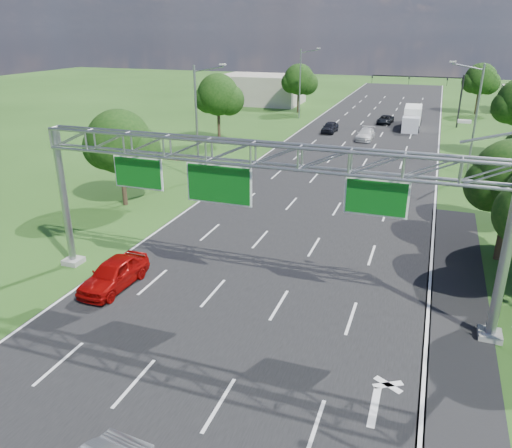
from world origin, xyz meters
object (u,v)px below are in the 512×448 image
at_px(red_coupe, 114,274).
at_px(box_truck, 412,118).
at_px(traffic_signal, 434,88).
at_px(sign_gantry, 255,166).

height_order(red_coupe, box_truck, box_truck).
relative_size(traffic_signal, box_truck, 1.59).
distance_m(traffic_signal, red_coupe, 56.67).
distance_m(sign_gantry, traffic_signal, 53.51).
xyz_separation_m(red_coupe, box_truck, (12.15, 51.77, 0.60)).
relative_size(traffic_signal, red_coupe, 2.65).
distance_m(red_coupe, box_truck, 53.18).
height_order(traffic_signal, red_coupe, traffic_signal).
xyz_separation_m(traffic_signal, red_coupe, (-14.51, -54.61, -4.38)).
bearing_deg(box_truck, sign_gantry, -97.02).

